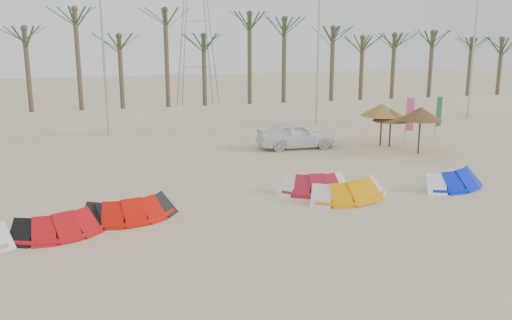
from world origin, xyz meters
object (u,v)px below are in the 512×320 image
object	(u,v)px
parasol_right	(391,115)
car	(296,135)
kite_red_mid	(129,206)
kite_red_left	(62,220)
kite_red_right	(313,181)
parasol_mid	(421,113)
kite_orange	(347,187)
kite_blue	(451,176)
parasol_left	(382,110)

from	to	relation	value
parasol_right	car	world-z (taller)	parasol_right
parasol_right	car	xyz separation A→B (m)	(-5.28, 1.13, -1.10)
kite_red_mid	car	world-z (taller)	car
kite_red_left	kite_red_mid	world-z (taller)	same
car	kite_red_right	bearing A→B (deg)	168.07
kite_red_left	car	bearing A→B (deg)	41.48
kite_red_left	parasol_mid	world-z (taller)	parasol_mid
kite_red_mid	kite_red_right	world-z (taller)	same
kite_red_mid	kite_red_right	distance (m)	7.81
parasol_right	kite_red_mid	bearing A→B (deg)	-150.47
kite_red_mid	kite_orange	distance (m)	8.70
kite_red_left	parasol_mid	size ratio (longest dim) A/B	1.46
kite_blue	kite_orange	bearing A→B (deg)	-174.46
kite_orange	kite_blue	size ratio (longest dim) A/B	0.99
kite_red_mid	kite_orange	world-z (taller)	same
kite_red_right	parasol_left	distance (m)	10.39
parasol_mid	kite_red_right	bearing A→B (deg)	-147.44
kite_red_mid	parasol_left	xyz separation A→B (m)	(14.62, 8.96, 1.68)
kite_orange	car	world-z (taller)	car
kite_red_mid	parasol_left	bearing A→B (deg)	31.50
kite_red_left	kite_red_mid	distance (m)	2.48
kite_red_left	kite_red_mid	bearing A→B (deg)	22.90
kite_red_mid	parasol_right	distance (m)	17.22
kite_red_right	kite_blue	bearing A→B (deg)	-6.62
kite_blue	parasol_left	bearing A→B (deg)	84.54
kite_orange	parasol_right	xyz separation A→B (m)	(6.23, 8.26, 1.43)
kite_blue	parasol_right	bearing A→B (deg)	81.90
parasol_mid	car	bearing A→B (deg)	152.41
parasol_mid	kite_blue	bearing A→B (deg)	-107.18
parasol_left	parasol_right	bearing A→B (deg)	-57.85
car	kite_blue	bearing A→B (deg)	-153.26
kite_red_left	kite_red_right	distance (m)	10.25
kite_red_left	car	size ratio (longest dim) A/B	0.86
kite_red_right	parasol_left	xyz separation A→B (m)	(6.94, 7.55, 1.68)
kite_red_left	parasol_right	world-z (taller)	parasol_right
parasol_mid	car	world-z (taller)	parasol_mid
kite_blue	kite_red_mid	bearing A→B (deg)	-177.14
kite_blue	parasol_right	distance (m)	7.97
kite_red_right	kite_orange	bearing A→B (deg)	-50.03
kite_red_right	car	world-z (taller)	car
kite_orange	parasol_mid	world-z (taller)	parasol_mid
kite_red_left	parasol_right	xyz separation A→B (m)	(17.22, 9.42, 1.43)
kite_red_mid	kite_orange	xyz separation A→B (m)	(8.70, 0.19, 0.00)
kite_red_left	parasol_left	bearing A→B (deg)	30.41
kite_orange	parasol_right	distance (m)	10.45
kite_blue	parasol_mid	world-z (taller)	parasol_mid
car	parasol_mid	bearing A→B (deg)	-116.01
car	kite_orange	bearing A→B (deg)	175.79
kite_red_right	kite_orange	distance (m)	1.58
kite_red_right	parasol_right	world-z (taller)	parasol_right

